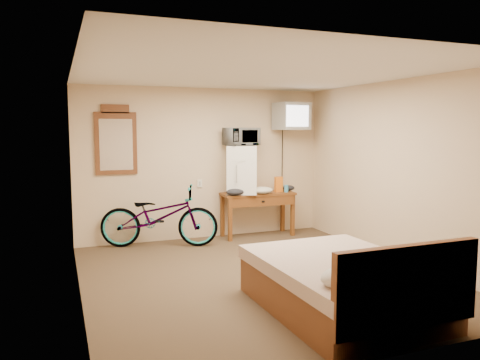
{
  "coord_description": "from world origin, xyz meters",
  "views": [
    {
      "loc": [
        -2.28,
        -5.19,
        1.83
      ],
      "look_at": [
        -0.01,
        0.6,
        1.15
      ],
      "focal_mm": 35.0,
      "sensor_mm": 36.0,
      "label": 1
    }
  ],
  "objects_px": {
    "mini_fridge": "(241,170)",
    "blue_cup": "(286,189)",
    "desk": "(259,200)",
    "crt_television": "(291,116)",
    "microwave": "(241,137)",
    "wall_mirror": "(116,141)",
    "bed": "(345,284)",
    "bicycle": "(159,216)"
  },
  "relations": [
    {
      "from": "mini_fridge",
      "to": "blue_cup",
      "type": "height_order",
      "value": "mini_fridge"
    },
    {
      "from": "desk",
      "to": "crt_television",
      "type": "bearing_deg",
      "value": 1.67
    },
    {
      "from": "mini_fridge",
      "to": "microwave",
      "type": "xyz_separation_m",
      "value": [
        0.0,
        0.0,
        0.55
      ]
    },
    {
      "from": "desk",
      "to": "wall_mirror",
      "type": "relative_size",
      "value": 1.17
    },
    {
      "from": "microwave",
      "to": "bed",
      "type": "distance_m",
      "value": 3.71
    },
    {
      "from": "mini_fridge",
      "to": "bed",
      "type": "bearing_deg",
      "value": -94.03
    },
    {
      "from": "microwave",
      "to": "bed",
      "type": "height_order",
      "value": "microwave"
    },
    {
      "from": "desk",
      "to": "bicycle",
      "type": "distance_m",
      "value": 1.72
    },
    {
      "from": "blue_cup",
      "to": "desk",
      "type": "bearing_deg",
      "value": 170.51
    },
    {
      "from": "wall_mirror",
      "to": "bed",
      "type": "distance_m",
      "value": 4.27
    },
    {
      "from": "mini_fridge",
      "to": "bicycle",
      "type": "xyz_separation_m",
      "value": [
        -1.41,
        -0.11,
        -0.67
      ]
    },
    {
      "from": "mini_fridge",
      "to": "bed",
      "type": "distance_m",
      "value": 3.54
    },
    {
      "from": "crt_television",
      "to": "bicycle",
      "type": "height_order",
      "value": "crt_television"
    },
    {
      "from": "blue_cup",
      "to": "bed",
      "type": "distance_m",
      "value": 3.5
    },
    {
      "from": "blue_cup",
      "to": "wall_mirror",
      "type": "bearing_deg",
      "value": 172.81
    },
    {
      "from": "desk",
      "to": "bicycle",
      "type": "height_order",
      "value": "bicycle"
    },
    {
      "from": "wall_mirror",
      "to": "mini_fridge",
      "type": "bearing_deg",
      "value": -6.58
    },
    {
      "from": "mini_fridge",
      "to": "desk",
      "type": "bearing_deg",
      "value": -7.51
    },
    {
      "from": "microwave",
      "to": "blue_cup",
      "type": "xyz_separation_m",
      "value": [
        0.78,
        -0.12,
        -0.89
      ]
    },
    {
      "from": "wall_mirror",
      "to": "bicycle",
      "type": "relative_size",
      "value": 0.59
    },
    {
      "from": "blue_cup",
      "to": "wall_mirror",
      "type": "relative_size",
      "value": 0.11
    },
    {
      "from": "mini_fridge",
      "to": "wall_mirror",
      "type": "relative_size",
      "value": 0.74
    },
    {
      "from": "bicycle",
      "to": "wall_mirror",
      "type": "bearing_deg",
      "value": 78.1
    },
    {
      "from": "wall_mirror",
      "to": "bed",
      "type": "relative_size",
      "value": 0.55
    },
    {
      "from": "microwave",
      "to": "crt_television",
      "type": "bearing_deg",
      "value": -13.35
    },
    {
      "from": "desk",
      "to": "bicycle",
      "type": "bearing_deg",
      "value": -177.52
    },
    {
      "from": "wall_mirror",
      "to": "bicycle",
      "type": "distance_m",
      "value": 1.35
    },
    {
      "from": "mini_fridge",
      "to": "bicycle",
      "type": "distance_m",
      "value": 1.57
    },
    {
      "from": "desk",
      "to": "crt_television",
      "type": "xyz_separation_m",
      "value": [
        0.61,
        0.02,
        1.42
      ]
    },
    {
      "from": "desk",
      "to": "bed",
      "type": "distance_m",
      "value": 3.44
    },
    {
      "from": "mini_fridge",
      "to": "crt_television",
      "type": "bearing_deg",
      "value": -1.37
    },
    {
      "from": "bicycle",
      "to": "microwave",
      "type": "bearing_deg",
      "value": -66.67
    },
    {
      "from": "blue_cup",
      "to": "crt_television",
      "type": "xyz_separation_m",
      "value": [
        0.13,
        0.1,
        1.23
      ]
    },
    {
      "from": "bicycle",
      "to": "bed",
      "type": "relative_size",
      "value": 0.92
    },
    {
      "from": "desk",
      "to": "blue_cup",
      "type": "distance_m",
      "value": 0.53
    },
    {
      "from": "crt_television",
      "to": "bicycle",
      "type": "bearing_deg",
      "value": -177.73
    },
    {
      "from": "mini_fridge",
      "to": "crt_television",
      "type": "xyz_separation_m",
      "value": [
        0.92,
        -0.02,
        0.89
      ]
    },
    {
      "from": "desk",
      "to": "mini_fridge",
      "type": "height_order",
      "value": "mini_fridge"
    },
    {
      "from": "mini_fridge",
      "to": "wall_mirror",
      "type": "height_order",
      "value": "wall_mirror"
    },
    {
      "from": "mini_fridge",
      "to": "crt_television",
      "type": "distance_m",
      "value": 1.28
    },
    {
      "from": "desk",
      "to": "bicycle",
      "type": "xyz_separation_m",
      "value": [
        -1.72,
        -0.07,
        -0.14
      ]
    },
    {
      "from": "microwave",
      "to": "blue_cup",
      "type": "relative_size",
      "value": 4.34
    }
  ]
}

